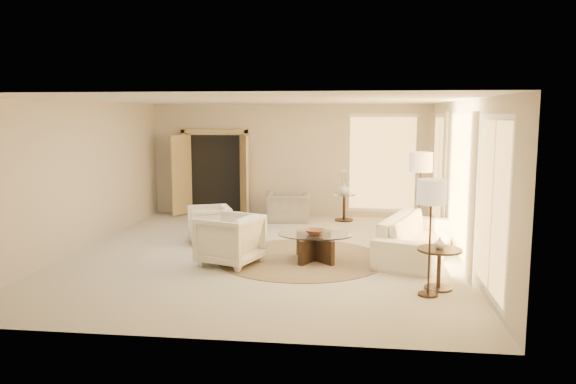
# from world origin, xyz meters

# --- Properties ---
(room) EXTENTS (7.04, 8.04, 2.83)m
(room) POSITION_xyz_m (0.00, 0.00, 1.40)
(room) COLOR beige
(room) RESTS_ON ground
(windows_right) EXTENTS (0.10, 6.40, 2.40)m
(windows_right) POSITION_xyz_m (3.45, 0.10, 1.35)
(windows_right) COLOR #FFC466
(windows_right) RESTS_ON room
(window_back_corner) EXTENTS (1.70, 0.10, 2.40)m
(window_back_corner) POSITION_xyz_m (2.30, 3.95, 1.35)
(window_back_corner) COLOR #FFC466
(window_back_corner) RESTS_ON room
(curtains_right) EXTENTS (0.06, 5.20, 2.60)m
(curtains_right) POSITION_xyz_m (3.40, 1.00, 1.30)
(curtains_right) COLOR tan
(curtains_right) RESTS_ON room
(french_doors) EXTENTS (1.95, 0.66, 2.16)m
(french_doors) POSITION_xyz_m (-1.90, 3.82, 1.07)
(french_doors) COLOR tan
(french_doors) RESTS_ON room
(area_rug) EXTENTS (3.88, 3.88, 0.01)m
(area_rug) POSITION_xyz_m (0.73, -0.28, 0.01)
(area_rug) COLOR #4A3B26
(area_rug) RESTS_ON room
(sofa) EXTENTS (1.77, 2.74, 0.75)m
(sofa) POSITION_xyz_m (2.79, 0.09, 0.37)
(sofa) COLOR white
(sofa) RESTS_ON room
(armchair_left) EXTENTS (0.99, 1.02, 0.81)m
(armchair_left) POSITION_xyz_m (-1.23, 0.75, 0.41)
(armchair_left) COLOR white
(armchair_left) RESTS_ON room
(armchair_right) EXTENTS (1.13, 1.16, 0.95)m
(armchair_right) POSITION_xyz_m (-0.45, -0.80, 0.47)
(armchair_right) COLOR white
(armchair_right) RESTS_ON room
(accent_chair) EXTENTS (1.11, 0.78, 0.91)m
(accent_chair) POSITION_xyz_m (0.06, 3.17, 0.45)
(accent_chair) COLOR gray
(accent_chair) RESTS_ON room
(coffee_table) EXTENTS (1.46, 1.46, 0.47)m
(coffee_table) POSITION_xyz_m (0.97, -0.38, 0.30)
(coffee_table) COLOR black
(coffee_table) RESTS_ON room
(end_table) EXTENTS (0.65, 0.65, 0.61)m
(end_table) POSITION_xyz_m (2.90, -1.77, 0.42)
(end_table) COLOR black
(end_table) RESTS_ON room
(side_table) EXTENTS (0.57, 0.57, 0.66)m
(side_table) POSITION_xyz_m (1.39, 3.40, 0.40)
(side_table) COLOR black
(side_table) RESTS_ON room
(floor_lamp_near) EXTENTS (0.44, 0.44, 1.83)m
(floor_lamp_near) POSITION_xyz_m (2.90, 0.99, 1.56)
(floor_lamp_near) COLOR black
(floor_lamp_near) RESTS_ON room
(floor_lamp_far) EXTENTS (0.40, 0.40, 1.66)m
(floor_lamp_far) POSITION_xyz_m (2.72, -2.09, 1.41)
(floor_lamp_far) COLOR black
(floor_lamp_far) RESTS_ON room
(bowl) EXTENTS (0.40, 0.40, 0.08)m
(bowl) POSITION_xyz_m (0.97, -0.38, 0.51)
(bowl) COLOR brown
(bowl) RESTS_ON coffee_table
(end_vase) EXTENTS (0.19, 0.19, 0.17)m
(end_vase) POSITION_xyz_m (2.90, -1.77, 0.69)
(end_vase) COLOR white
(end_vase) RESTS_ON end_table
(side_vase) EXTENTS (0.25, 0.25, 0.26)m
(side_vase) POSITION_xyz_m (1.39, 3.40, 0.78)
(side_vase) COLOR white
(side_vase) RESTS_ON side_table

